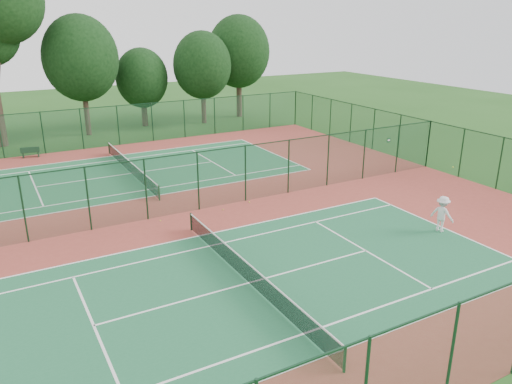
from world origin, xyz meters
The scene contains 16 objects.
ground centered at (0.00, 0.00, 0.00)m, with size 120.00×120.00×0.00m, color #214F18.
red_pad centered at (0.00, 0.00, 0.01)m, with size 40.00×36.00×0.01m, color maroon.
court_near centered at (0.00, -9.00, 0.01)m, with size 23.77×10.97×0.01m, color #1E613B.
court_far centered at (0.00, 9.00, 0.01)m, with size 23.77×10.97×0.01m, color #1F6339.
fence_north centered at (0.00, 18.00, 1.76)m, with size 40.00×0.09×3.50m.
fence_south centered at (0.00, -18.00, 1.76)m, with size 40.00×0.09×3.50m.
fence_east centered at (20.00, 0.00, 1.76)m, with size 0.09×36.00×3.50m.
fence_divider centered at (0.00, 0.00, 1.76)m, with size 40.00×0.09×3.50m.
tennis_net_near centered at (0.00, -9.00, 0.54)m, with size 0.10×12.90×0.97m.
tennis_net_far centered at (0.00, 9.00, 0.54)m, with size 0.10×12.90×0.97m.
player_near centered at (11.38, -9.07, 0.98)m, with size 1.24×0.72×1.93m, color silver.
bench centered at (-5.81, 17.24, 0.46)m, with size 1.48×0.67×0.88m.
stray_ball_a centered at (4.64, -0.44, 0.05)m, with size 0.07×0.07×0.07m, color #E9F539.
stray_ball_b centered at (2.70, -0.81, 0.04)m, with size 0.07×0.07×0.07m, color #B7C82E.
stray_ball_c centered at (-1.04, -0.62, 0.04)m, with size 0.07×0.07×0.07m, color yellow.
evergreen_row centered at (0.50, 24.25, 0.00)m, with size 39.00×5.00×12.00m, color black, non-canonical shape.
Camera 1 is at (-8.74, -25.44, 10.59)m, focal length 35.00 mm.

